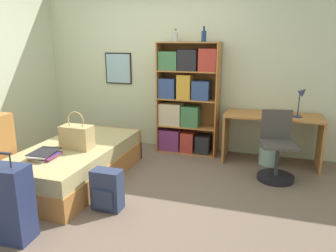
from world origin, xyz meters
TOP-DOWN VIEW (x-y plane):
  - ground_plane at (0.00, 0.00)m, footprint 14.00×14.00m
  - wall_back at (-0.00, 1.71)m, footprint 10.00×0.09m
  - bed at (-0.64, 0.02)m, footprint 1.00×1.93m
  - handbag at (-0.55, -0.06)m, footprint 0.38×0.21m
  - book_stack_on_bed at (-0.72, -0.45)m, footprint 0.30×0.39m
  - suitcase at (-0.52, -1.30)m, footprint 0.53×0.28m
  - bookcase at (0.39, 1.47)m, footprint 0.92×0.36m
  - bottle_green at (0.21, 1.52)m, footprint 0.07×0.07m
  - bottle_brown at (0.66, 1.44)m, footprint 0.07×0.07m
  - desk at (1.69, 1.37)m, footprint 1.32×0.58m
  - desk_lamp at (2.03, 1.34)m, footprint 0.17×0.12m
  - desk_chair at (1.76, 0.81)m, footprint 0.49×0.49m
  - backpack at (0.10, -0.55)m, footprint 0.31×0.21m
  - waste_bin at (1.67, 1.31)m, footprint 0.27×0.27m

SIDE VIEW (x-z plane):
  - ground_plane at x=0.00m, z-range 0.00..0.00m
  - waste_bin at x=1.67m, z-range 0.00..0.26m
  - backpack at x=0.10m, z-range 0.00..0.43m
  - bed at x=-0.64m, z-range 0.00..0.44m
  - desk_chair at x=1.76m, z-range -0.15..0.72m
  - suitcase at x=-0.52m, z-range -0.06..0.76m
  - book_stack_on_bed at x=-0.72m, z-range 0.45..0.52m
  - desk at x=1.69m, z-range 0.15..0.86m
  - handbag at x=-0.55m, z-range 0.37..0.82m
  - bookcase at x=0.39m, z-range -0.02..1.67m
  - desk_lamp at x=2.03m, z-range 0.78..1.20m
  - wall_back at x=0.00m, z-range 0.00..2.60m
  - bottle_green at x=0.21m, z-range 1.67..1.85m
  - bottle_brown at x=0.66m, z-range 1.67..1.88m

